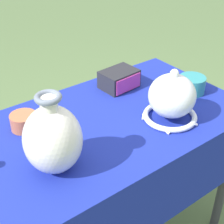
# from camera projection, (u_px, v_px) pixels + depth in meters

# --- Properties ---
(display_table) EXTENTS (1.25, 0.66, 0.75)m
(display_table) POSITION_uv_depth(u_px,v_px,m) (100.00, 145.00, 1.37)
(display_table) COLOR #38383D
(display_table) RESTS_ON ground_plane
(vase_tall_bulbous) EXTENTS (0.19, 0.19, 0.28)m
(vase_tall_bulbous) POSITION_uv_depth(u_px,v_px,m) (53.00, 139.00, 1.06)
(vase_tall_bulbous) COLOR white
(vase_tall_bulbous) RESTS_ON display_table
(vase_dome_bell) EXTENTS (0.22, 0.23, 0.22)m
(vase_dome_bell) POSITION_uv_depth(u_px,v_px,m) (172.00, 99.00, 1.33)
(vase_dome_bell) COLOR white
(vase_dome_bell) RESTS_ON display_table
(mosaic_tile_box) EXTENTS (0.17, 0.14, 0.08)m
(mosaic_tile_box) POSITION_uv_depth(u_px,v_px,m) (119.00, 79.00, 1.57)
(mosaic_tile_box) COLOR #232328
(mosaic_tile_box) RESTS_ON display_table
(pot_squat_teal) EXTENTS (0.12, 0.12, 0.07)m
(pot_squat_teal) POSITION_uv_depth(u_px,v_px,m) (192.00, 85.00, 1.53)
(pot_squat_teal) COLOR teal
(pot_squat_teal) RESTS_ON display_table
(pot_squat_terracotta) EXTENTS (0.10, 0.10, 0.06)m
(pot_squat_terracotta) POSITION_uv_depth(u_px,v_px,m) (24.00, 121.00, 1.30)
(pot_squat_terracotta) COLOR #BC6642
(pot_squat_terracotta) RESTS_ON display_table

